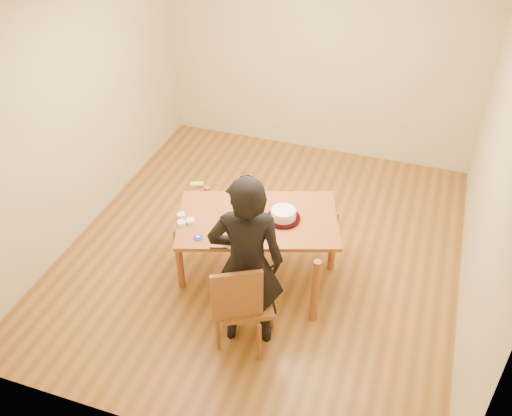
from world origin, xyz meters
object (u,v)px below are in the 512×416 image
(dining_chair, at_px, (245,302))
(cake_plate, at_px, (283,218))
(person, at_px, (247,264))
(dining_table, at_px, (258,220))
(cake, at_px, (283,214))

(dining_chair, xyz_separation_m, cake_plate, (0.08, 0.83, 0.31))
(cake_plate, relative_size, person, 0.19)
(cake_plate, bearing_deg, dining_table, -165.90)
(dining_chair, height_order, cake_plate, cake_plate)
(dining_table, xyz_separation_m, dining_chair, (0.15, -0.78, -0.28))
(dining_table, relative_size, cake, 6.30)
(cake_plate, height_order, person, person)
(dining_chair, distance_m, cake_plate, 0.89)
(dining_chair, xyz_separation_m, cake, (0.08, 0.83, 0.36))
(dining_table, bearing_deg, person, -96.95)
(dining_chair, distance_m, cake, 0.91)
(dining_chair, distance_m, person, 0.40)
(cake, distance_m, person, 0.79)
(dining_chair, relative_size, person, 0.26)
(dining_table, distance_m, person, 0.76)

